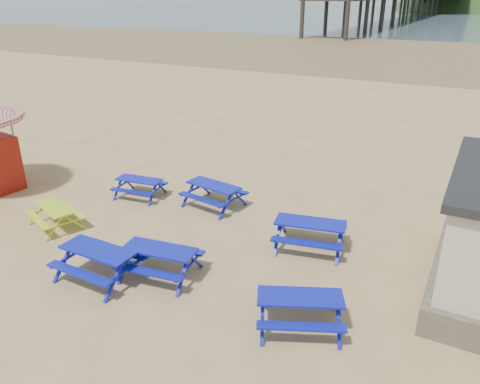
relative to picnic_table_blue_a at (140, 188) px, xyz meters
The scene contains 10 objects.
ground 3.70m from the picnic_table_blue_a, 23.48° to the right, with size 400.00×400.00×0.00m, color tan.
wet_sand 53.64m from the picnic_table_blue_a, 86.39° to the left, with size 400.00×400.00×0.00m, color olive.
sea 168.57m from the picnic_table_blue_a, 88.85° to the left, with size 400.00×400.00×0.00m, color #435461.
picnic_table_blue_a is the anchor object (origin of this frame).
picnic_table_blue_b 2.87m from the picnic_table_blue_a, 11.52° to the left, with size 2.14×1.82×0.81m.
picnic_table_blue_c 6.82m from the picnic_table_blue_a, ahead, with size 2.30×2.00×0.84m.
picnic_table_blue_d 5.31m from the picnic_table_blue_a, 61.94° to the right, with size 2.04×1.65×0.85m.
picnic_table_blue_e 5.43m from the picnic_table_blue_a, 45.11° to the right, with size 2.13×1.82×0.81m.
picnic_table_blue_f 8.80m from the picnic_table_blue_a, 27.38° to the right, with size 2.35×2.17×0.79m.
picnic_table_yellow 3.26m from the picnic_table_blue_a, 104.27° to the right, with size 2.03×1.85×0.70m.
Camera 1 is at (7.27, -10.72, 6.91)m, focal length 35.00 mm.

